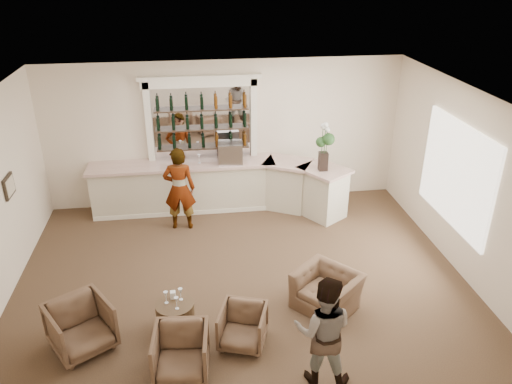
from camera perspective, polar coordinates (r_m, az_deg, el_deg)
ground at (r=9.00m, az=-1.49°, el=-10.66°), size 8.00×8.00×0.00m
room_shell at (r=8.52m, az=-1.12°, el=5.09°), size 8.04×7.02×3.32m
bar_counter at (r=11.28m, az=-4.06°, el=0.63°), size 5.72×1.80×1.14m
back_bar_alcove at (r=11.13m, az=-6.20°, el=8.25°), size 2.64×0.25×3.00m
cocktail_table at (r=8.05m, az=-9.18°, el=-13.87°), size 0.60×0.60×0.50m
sommelier at (r=10.49m, az=-8.74°, el=0.37°), size 0.69×0.49×1.81m
guest at (r=6.89m, az=7.70°, el=-15.50°), size 0.95×0.84×1.65m
armchair_left at (r=8.00m, az=-19.38°, el=-14.29°), size 1.15×1.16×0.77m
armchair_center at (r=7.31m, az=-8.56°, el=-17.68°), size 0.81×0.83×0.70m
armchair_right at (r=7.69m, az=-1.52°, el=-15.11°), size 0.85×0.86×0.62m
armchair_far at (r=8.44m, az=8.10°, el=-11.05°), size 1.30×1.31×0.64m
espresso_machine at (r=11.00m, az=-2.97°, el=4.51°), size 0.56×0.48×0.47m
flower_vase at (r=10.56m, az=7.80°, el=5.50°), size 0.28×0.28×1.06m
wine_glass_bar_left at (r=10.94m, az=-8.62°, el=3.40°), size 0.07×0.07×0.21m
wine_glass_bar_right at (r=11.07m, az=-6.53°, el=3.80°), size 0.07×0.07×0.21m
wine_glass_tbl_a at (r=7.86m, az=-10.25°, el=-11.77°), size 0.07×0.07×0.21m
wine_glass_tbl_b at (r=7.89m, az=-8.61°, el=-11.48°), size 0.07×0.07×0.21m
wine_glass_tbl_c at (r=7.73m, az=-9.07°, el=-12.43°), size 0.07×0.07×0.21m
napkin_holder at (r=7.97m, az=-9.47°, el=-11.52°), size 0.08×0.08×0.12m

